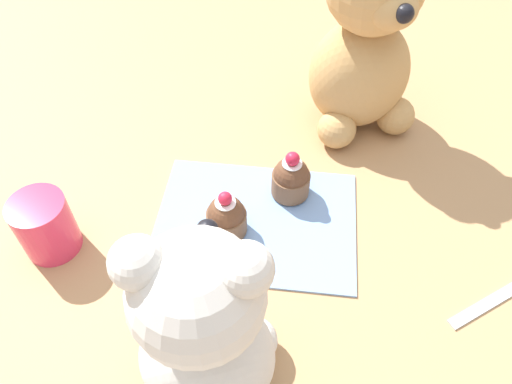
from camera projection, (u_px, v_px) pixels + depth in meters
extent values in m
plane|color=tan|center=(256.00, 222.00, 0.60)|extent=(4.00, 4.00, 0.00)
cube|color=#7A9ED1|center=(256.00, 221.00, 0.60)|extent=(0.24, 0.18, 0.01)
ellipsoid|color=silver|center=(208.00, 356.00, 0.42)|extent=(0.12, 0.11, 0.13)
sphere|color=silver|center=(197.00, 296.00, 0.34)|extent=(0.10, 0.10, 0.10)
ellipsoid|color=silver|center=(205.00, 254.00, 0.37)|extent=(0.05, 0.04, 0.04)
sphere|color=black|center=(207.00, 230.00, 0.38)|extent=(0.02, 0.02, 0.02)
sphere|color=silver|center=(246.00, 269.00, 0.31)|extent=(0.04, 0.04, 0.04)
sphere|color=silver|center=(137.00, 263.00, 0.32)|extent=(0.04, 0.04, 0.04)
sphere|color=silver|center=(255.00, 341.00, 0.48)|extent=(0.04, 0.04, 0.04)
sphere|color=silver|center=(177.00, 336.00, 0.48)|extent=(0.04, 0.04, 0.04)
ellipsoid|color=tan|center=(359.00, 74.00, 0.66)|extent=(0.17, 0.17, 0.15)
ellipsoid|color=tan|center=(394.00, 10.00, 0.55)|extent=(0.07, 0.07, 0.04)
sphere|color=black|center=(404.00, 14.00, 0.53)|extent=(0.02, 0.02, 0.02)
sphere|color=tan|center=(337.00, 129.00, 0.67)|extent=(0.05, 0.05, 0.05)
sphere|color=tan|center=(395.00, 116.00, 0.69)|extent=(0.05, 0.05, 0.05)
cylinder|color=brown|center=(227.00, 222.00, 0.57)|extent=(0.05, 0.05, 0.03)
sphere|color=brown|center=(226.00, 214.00, 0.56)|extent=(0.04, 0.04, 0.04)
cylinder|color=white|center=(225.00, 203.00, 0.55)|extent=(0.02, 0.02, 0.00)
sphere|color=red|center=(225.00, 198.00, 0.54)|extent=(0.02, 0.02, 0.02)
cylinder|color=brown|center=(291.00, 183.00, 0.61)|extent=(0.05, 0.05, 0.03)
sphere|color=brown|center=(291.00, 175.00, 0.60)|extent=(0.04, 0.04, 0.04)
cylinder|color=white|center=(292.00, 164.00, 0.58)|extent=(0.02, 0.02, 0.00)
sphere|color=red|center=(293.00, 159.00, 0.58)|extent=(0.02, 0.02, 0.02)
cylinder|color=#DB3356|center=(45.00, 226.00, 0.55)|extent=(0.06, 0.06, 0.07)
cube|color=silver|center=(493.00, 300.00, 0.53)|extent=(0.10, 0.08, 0.01)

